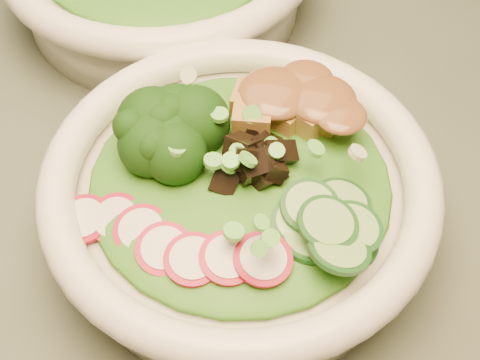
% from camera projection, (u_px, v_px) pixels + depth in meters
% --- Properties ---
extents(dining_table, '(1.20, 0.80, 0.75)m').
position_uv_depth(dining_table, '(358.00, 254.00, 0.61)').
color(dining_table, black).
rests_on(dining_table, ground).
extents(salad_bowl, '(0.27, 0.27, 0.07)m').
position_uv_depth(salad_bowl, '(240.00, 197.00, 0.46)').
color(salad_bowl, white).
rests_on(salad_bowl, dining_table).
extents(lettuce_bed, '(0.20, 0.20, 0.02)m').
position_uv_depth(lettuce_bed, '(240.00, 179.00, 0.45)').
color(lettuce_bed, '#2B6315').
rests_on(lettuce_bed, salad_bowl).
extents(broccoli_florets, '(0.09, 0.08, 0.04)m').
position_uv_depth(broccoli_florets, '(163.00, 126.00, 0.45)').
color(broccoli_florets, black).
rests_on(broccoli_florets, salad_bowl).
extents(radish_slices, '(0.11, 0.06, 0.02)m').
position_uv_depth(radish_slices, '(182.00, 248.00, 0.41)').
color(radish_slices, '#A10C26').
rests_on(radish_slices, salad_bowl).
extents(cucumber_slices, '(0.08, 0.08, 0.04)m').
position_uv_depth(cucumber_slices, '(325.00, 216.00, 0.41)').
color(cucumber_slices, '#90C66E').
rests_on(cucumber_slices, salad_bowl).
extents(mushroom_heap, '(0.08, 0.08, 0.04)m').
position_uv_depth(mushroom_heap, '(250.00, 154.00, 0.44)').
color(mushroom_heap, black).
rests_on(mushroom_heap, salad_bowl).
extents(tofu_cubes, '(0.10, 0.07, 0.04)m').
position_uv_depth(tofu_cubes, '(293.00, 111.00, 0.47)').
color(tofu_cubes, '#A88538').
rests_on(tofu_cubes, salad_bowl).
extents(peanut_sauce, '(0.07, 0.06, 0.02)m').
position_uv_depth(peanut_sauce, '(294.00, 98.00, 0.46)').
color(peanut_sauce, brown).
rests_on(peanut_sauce, tofu_cubes).
extents(scallion_garnish, '(0.19, 0.19, 0.02)m').
position_uv_depth(scallion_garnish, '(240.00, 156.00, 0.43)').
color(scallion_garnish, '#5EBD42').
rests_on(scallion_garnish, salad_bowl).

